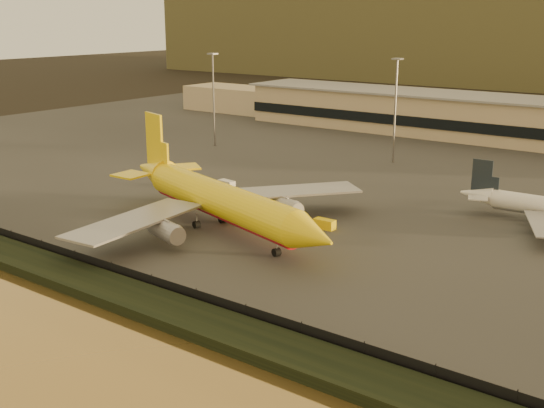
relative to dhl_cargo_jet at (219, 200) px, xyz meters
The scene contains 9 objects.
ground 16.07m from the dhl_cargo_jet, 56.06° to the right, with size 900.00×900.00×0.00m, color black.
embankment 31.11m from the dhl_cargo_jet, 74.04° to the right, with size 320.00×7.00×1.40m, color black.
tarmac 83.04m from the dhl_cargo_jet, 84.14° to the left, with size 320.00×220.00×0.20m, color #2D2D2D.
perimeter_fence 27.24m from the dhl_cargo_jet, 71.70° to the right, with size 300.00×0.05×2.20m, color black.
terminal_building 113.15m from the dhl_cargo_jet, 93.07° to the left, with size 202.00×25.00×12.60m.
apron_light_masts 67.49m from the dhl_cargo_jet, 69.41° to the left, with size 152.20×12.20×25.40m.
dhl_cargo_jet is the anchor object (origin of this frame).
gse_vehicle_yellow 18.60m from the dhl_cargo_jet, 38.69° to the left, with size 3.70×1.66×1.66m, color yellow.
gse_vehicle_white 29.07m from the dhl_cargo_jet, 127.81° to the left, with size 3.79×1.70×1.70m, color silver.
Camera 1 is at (65.05, -70.96, 35.77)m, focal length 45.00 mm.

